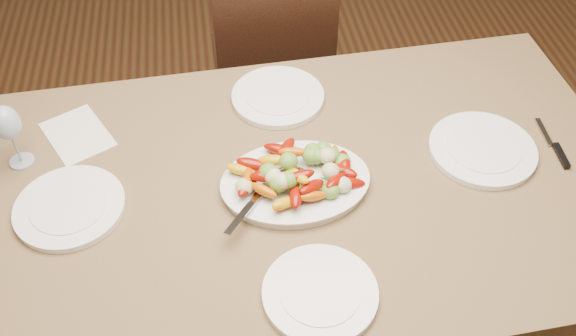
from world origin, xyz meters
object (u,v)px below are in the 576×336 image
(plate_right, at_px, (482,150))
(plate_left, at_px, (70,208))
(plate_near, at_px, (320,294))
(serving_platter, at_px, (295,184))
(dining_table, at_px, (288,268))
(wine_glass, at_px, (11,135))
(chair_far, at_px, (270,63))
(plate_far, at_px, (278,97))

(plate_right, bearing_deg, plate_left, -177.32)
(plate_near, bearing_deg, serving_platter, 91.04)
(dining_table, xyz_separation_m, plate_left, (-0.56, -0.01, 0.39))
(dining_table, xyz_separation_m, serving_platter, (0.02, -0.01, 0.39))
(serving_platter, distance_m, plate_right, 0.53)
(plate_left, bearing_deg, plate_near, -30.23)
(plate_near, xyz_separation_m, wine_glass, (-0.72, 0.53, 0.09))
(chair_far, relative_size, wine_glass, 4.64)
(plate_right, bearing_deg, plate_near, -143.24)
(wine_glass, bearing_deg, dining_table, -14.61)
(dining_table, xyz_separation_m, chair_far, (0.06, 0.90, 0.10))
(chair_far, xyz_separation_m, wine_glass, (-0.76, -0.71, 0.39))
(serving_platter, xyz_separation_m, wine_glass, (-0.72, 0.20, 0.09))
(plate_near, relative_size, wine_glass, 1.28)
(chair_far, height_order, plate_right, chair_far)
(chair_far, xyz_separation_m, plate_far, (-0.04, -0.55, 0.29))
(plate_far, bearing_deg, serving_platter, -90.21)
(wine_glass, bearing_deg, chair_far, 43.36)
(serving_platter, bearing_deg, plate_right, 6.18)
(chair_far, bearing_deg, dining_table, 84.77)
(chair_far, relative_size, plate_right, 3.25)
(dining_table, xyz_separation_m, plate_far, (0.02, 0.34, 0.39))
(plate_left, relative_size, plate_near, 1.06)
(wine_glass, bearing_deg, plate_left, -52.88)
(plate_left, xyz_separation_m, plate_far, (0.57, 0.35, 0.00))
(dining_table, distance_m, plate_left, 0.68)
(dining_table, relative_size, plate_near, 7.02)
(serving_platter, xyz_separation_m, plate_left, (-0.57, 0.01, -0.00))
(dining_table, distance_m, plate_near, 0.52)
(chair_far, relative_size, plate_far, 3.45)
(plate_far, bearing_deg, wine_glass, -167.35)
(serving_platter, xyz_separation_m, plate_far, (0.00, 0.36, -0.00))
(serving_platter, height_order, plate_left, serving_platter)
(serving_platter, height_order, plate_far, serving_platter)
(serving_platter, bearing_deg, chair_far, 87.51)
(plate_left, distance_m, plate_right, 1.10)
(plate_far, bearing_deg, plate_near, -89.61)
(plate_far, bearing_deg, plate_left, -148.53)
(wine_glass, bearing_deg, plate_near, -36.12)
(dining_table, bearing_deg, plate_near, -86.14)
(plate_left, bearing_deg, dining_table, 0.82)
(plate_left, height_order, wine_glass, wine_glass)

